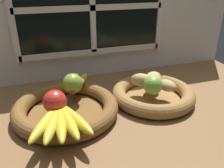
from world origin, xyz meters
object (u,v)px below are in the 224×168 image
fruit_bowl_left (66,108)px  potato_small (167,85)px  apple_green_back (73,83)px  potato_back (153,77)px  potato_large (154,82)px  fruit_bowl_right (153,94)px  apple_red_front (55,102)px  potato_oblong (141,80)px  lime_near (153,85)px  banana_bunch_back (75,82)px  banana_bunch_front (61,121)px

fruit_bowl_left → potato_small: (36.27, -3.39, 4.75)cm
apple_green_back → potato_back: bearing=-2.2°
potato_large → fruit_bowl_right: bearing=90.0°
apple_red_front → potato_back: size_ratio=1.04×
potato_oblong → lime_near: (1.07, -7.06, 0.91)cm
fruit_bowl_right → apple_green_back: bearing=168.7°
potato_large → fruit_bowl_left: bearing=180.0°
apple_red_front → potato_small: size_ratio=0.96×
potato_large → banana_bunch_back: bearing=158.6°
fruit_bowl_left → apple_red_front: size_ratio=4.91×
apple_green_back → potato_small: bearing=-15.8°
potato_back → potato_oblong: bearing=-164.1°
potato_small → lime_near: 6.31cm
banana_bunch_front → lime_near: lime_near is taller
fruit_bowl_right → potato_back: potato_back is taller
banana_bunch_back → potato_small: (31.09, -14.22, 0.52)cm
lime_near → banana_bunch_back: bearing=149.1°
fruit_bowl_left → apple_red_front: 9.25cm
fruit_bowl_right → potato_back: bearing=65.6°
banana_bunch_back → potato_large: (27.70, -10.84, 1.04)cm
fruit_bowl_right → potato_oblong: bearing=142.1°
apple_red_front → potato_back: 40.02cm
potato_back → apple_green_back: bearing=177.8°
potato_oblong → banana_bunch_back: bearing=161.8°
fruit_bowl_right → lime_near: (-2.73, -4.10, 6.11)cm
potato_back → lime_near: bearing=-119.0°
fruit_bowl_left → apple_red_front: (-3.65, -5.65, 6.35)cm
apple_red_front → potato_large: 36.98cm
apple_green_back → banana_bunch_back: (1.48, 4.98, -2.05)cm
apple_green_back → lime_near: bearing=-20.6°
fruit_bowl_left → lime_near: 31.03cm
potato_small → potato_large: bearing=135.0°
apple_green_back → potato_large: apple_green_back is taller
apple_red_front → potato_oblong: bearing=14.7°
banana_bunch_back → potato_back: potato_back is taller
banana_bunch_back → potato_oblong: 25.18cm
potato_large → apple_red_front: bearing=-171.2°
banana_bunch_back → potato_oblong: (23.89, -7.87, 0.98)cm
fruit_bowl_right → potato_large: bearing=-90.0°
fruit_bowl_left → banana_bunch_back: bearing=64.5°
fruit_bowl_right → potato_small: (3.39, -3.39, 4.74)cm
potato_oblong → fruit_bowl_left: bearing=-174.2°
fruit_bowl_left → fruit_bowl_right: size_ratio=1.14×
apple_green_back → potato_large: size_ratio=1.16×
apple_green_back → apple_red_front: (-7.34, -11.50, 0.07)cm
apple_green_back → potato_small: size_ratio=0.94×
fruit_bowl_left → banana_bunch_back: banana_bunch_back is taller
fruit_bowl_left → potato_large: (32.88, -0.00, 5.28)cm
potato_oblong → potato_small: size_ratio=1.06×
fruit_bowl_right → banana_bunch_front: size_ratio=1.54×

